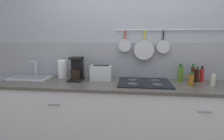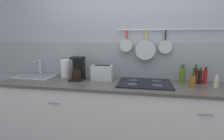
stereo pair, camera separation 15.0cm
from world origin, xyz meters
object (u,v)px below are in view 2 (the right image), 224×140
object	(u,v)px
paper_towel_roll	(65,68)
bottle_dish_soap	(200,77)
bottle_vinegar	(195,75)
bottle_cooking_wine	(193,81)
toaster	(102,73)
bottle_sesame_oil	(216,82)
bottle_olive_oil	(205,76)
bottle_hot_sauce	(182,75)
coffee_maker	(78,70)

from	to	relation	value
paper_towel_roll	bottle_dish_soap	world-z (taller)	paper_towel_roll
bottle_vinegar	bottle_cooking_wine	bearing A→B (deg)	-112.56
toaster	bottle_sesame_oil	xyz separation A→B (m)	(1.34, -0.12, -0.04)
bottle_cooking_wine	bottle_olive_oil	size ratio (longest dim) A/B	0.79
bottle_olive_oil	bottle_sesame_oil	xyz separation A→B (m)	(0.06, -0.18, -0.03)
bottle_vinegar	bottle_dish_soap	xyz separation A→B (m)	(0.06, 0.02, -0.02)
bottle_hot_sauce	bottle_cooking_wine	bearing A→B (deg)	-66.43
bottle_cooking_wine	bottle_dish_soap	world-z (taller)	bottle_dish_soap
bottle_olive_oil	bottle_sesame_oil	world-z (taller)	bottle_olive_oil
toaster	bottle_olive_oil	bearing A→B (deg)	2.90
bottle_sesame_oil	bottle_vinegar	bearing A→B (deg)	141.20
bottle_dish_soap	bottle_olive_oil	size ratio (longest dim) A/B	0.96
paper_towel_roll	bottle_cooking_wine	distance (m)	1.67
coffee_maker	bottle_hot_sauce	size ratio (longest dim) A/B	1.34
bottle_vinegar	coffee_maker	bearing A→B (deg)	-177.74
bottle_hot_sauce	bottle_vinegar	distance (m)	0.15
coffee_maker	bottle_hot_sauce	distance (m)	1.33
bottle_hot_sauce	bottle_cooking_wine	distance (m)	0.20
coffee_maker	bottle_dish_soap	xyz separation A→B (m)	(1.54, 0.08, -0.04)
bottle_olive_oil	bottle_sesame_oil	size ratio (longest dim) A/B	1.42
paper_towel_roll	bottle_cooking_wine	size ratio (longest dim) A/B	1.53
bottle_dish_soap	bottle_vinegar	bearing A→B (deg)	-158.93
paper_towel_roll	bottle_vinegar	distance (m)	1.72
bottle_vinegar	bottle_dish_soap	world-z (taller)	bottle_vinegar
bottle_cooking_wine	bottle_vinegar	size ratio (longest dim) A/B	0.68
paper_towel_roll	bottle_cooking_wine	bearing A→B (deg)	-7.67
bottle_cooking_wine	bottle_vinegar	world-z (taller)	bottle_vinegar
bottle_cooking_wine	bottle_olive_oil	xyz separation A→B (m)	(0.19, 0.20, 0.02)
bottle_dish_soap	bottle_sesame_oil	world-z (taller)	bottle_dish_soap
bottle_hot_sauce	bottle_cooking_wine	world-z (taller)	bottle_hot_sauce
paper_towel_roll	coffee_maker	distance (m)	0.27
bottle_cooking_wine	coffee_maker	bearing A→B (deg)	175.82
bottle_dish_soap	bottle_sesame_oil	size ratio (longest dim) A/B	1.36
toaster	bottle_hot_sauce	xyz separation A→B (m)	(1.01, 0.05, 0.00)
bottle_dish_soap	bottle_sesame_oil	xyz separation A→B (m)	(0.12, -0.17, -0.02)
bottle_olive_oil	bottle_cooking_wine	bearing A→B (deg)	-133.88
bottle_hot_sauce	bottle_vinegar	bearing A→B (deg)	-6.87
coffee_maker	toaster	bearing A→B (deg)	5.07
bottle_dish_soap	bottle_olive_oil	world-z (taller)	bottle_olive_oil
paper_towel_roll	bottle_vinegar	world-z (taller)	paper_towel_roll
paper_towel_roll	coffee_maker	size ratio (longest dim) A/B	0.80
coffee_maker	bottle_cooking_wine	xyz separation A→B (m)	(1.41, -0.10, -0.06)
coffee_maker	bottle_sesame_oil	bearing A→B (deg)	-3.08
toaster	bottle_olive_oil	size ratio (longest dim) A/B	1.43
bottle_vinegar	bottle_dish_soap	size ratio (longest dim) A/B	1.20
bottle_vinegar	bottle_dish_soap	distance (m)	0.07
paper_towel_roll	coffee_maker	world-z (taller)	coffee_maker
toaster	bottle_hot_sauce	bearing A→B (deg)	2.67
bottle_hot_sauce	bottle_vinegar	size ratio (longest dim) A/B	0.97
bottle_vinegar	bottle_olive_oil	xyz separation A→B (m)	(0.12, 0.04, -0.01)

